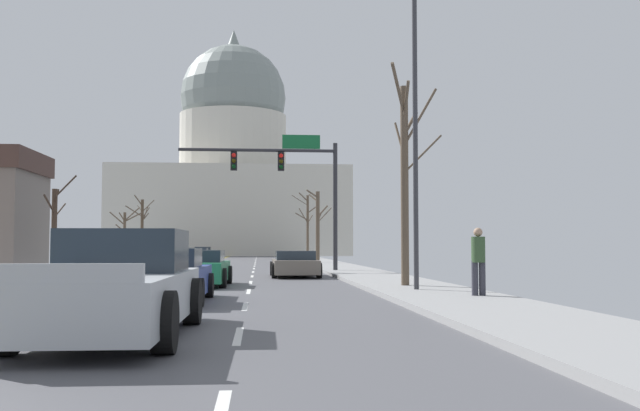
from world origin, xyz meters
TOP-DOWN VIEW (x-y plane):
  - ground at (0.00, -0.00)m, footprint 20.00×180.00m
  - signal_gantry at (5.39, 16.00)m, footprint 7.91×0.41m
  - street_lamp_right at (7.93, 0.28)m, footprint 2.32×0.24m
  - capitol_building at (0.00, 82.38)m, footprint 31.51×22.91m
  - sedan_near_00 at (5.36, 11.65)m, footprint 2.11×4.69m
  - sedan_near_01 at (1.77, 5.01)m, footprint 2.15×4.30m
  - sedan_near_02 at (1.59, -1.92)m, footprint 2.03×4.60m
  - pickup_truck_near_03 at (1.66, -8.41)m, footprint 2.28×5.69m
  - sedan_oncoming_00 at (-5.44, 24.42)m, footprint 2.01×4.49m
  - sedan_oncoming_01 at (-5.16, 32.70)m, footprint 2.00×4.37m
  - sedan_oncoming_02 at (-1.75, 46.22)m, footprint 2.13×4.26m
  - sedan_oncoming_03 at (-1.96, 54.47)m, footprint 2.09×4.26m
  - bare_tree_00 at (8.00, 31.72)m, footprint 1.95×1.60m
  - bare_tree_01 at (-7.89, 22.49)m, footprint 1.50×2.80m
  - bare_tree_02 at (8.32, 2.30)m, footprint 1.89×1.97m
  - bare_tree_03 at (-8.05, 53.98)m, footprint 2.70×2.43m
  - bare_tree_04 at (8.35, 48.20)m, footprint 2.43×1.82m
  - bare_tree_05 at (-8.56, 47.57)m, footprint 2.84×1.39m
  - pedestrian_00 at (9.18, -2.28)m, footprint 0.35×0.34m

SIDE VIEW (x-z plane):
  - ground at x=0.00m, z-range -0.08..0.12m
  - sedan_near_00 at x=5.36m, z-range -0.03..1.10m
  - sedan_oncoming_02 at x=-1.75m, z-range -0.03..1.12m
  - sedan_near_01 at x=1.77m, z-range -0.03..1.18m
  - sedan_oncoming_03 at x=-1.96m, z-range -0.03..1.18m
  - sedan_oncoming_01 at x=-5.16m, z-range -0.04..1.23m
  - sedan_near_02 at x=1.59m, z-range -0.05..1.25m
  - sedan_oncoming_00 at x=-5.44m, z-range -0.04..1.27m
  - pickup_truck_near_03 at x=1.66m, z-range -0.09..1.53m
  - pedestrian_00 at x=9.18m, z-range 0.23..1.89m
  - bare_tree_01 at x=-7.89m, z-range -0.07..5.21m
  - bare_tree_05 at x=-8.56m, z-range 0.34..5.09m
  - bare_tree_00 at x=8.00m, z-range 0.27..5.51m
  - bare_tree_03 at x=-8.05m, z-range 0.24..6.49m
  - bare_tree_04 at x=8.35m, z-range 0.29..6.59m
  - bare_tree_02 at x=8.32m, z-range 0.26..6.93m
  - signal_gantry at x=5.39m, z-range 1.56..8.33m
  - street_lamp_right at x=7.93m, z-range 0.89..9.86m
  - capitol_building at x=0.00m, z-range -4.89..27.55m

